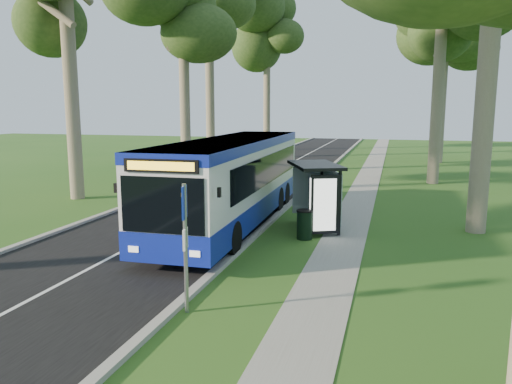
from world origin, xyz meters
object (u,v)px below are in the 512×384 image
at_px(bus_stop_sign, 185,234).
at_px(bus_shelter, 317,185).
at_px(litter_bin, 305,224).
at_px(car_white, 211,157).
at_px(bus, 232,181).
at_px(car_silver, 228,153).

relative_size(bus_stop_sign, bus_shelter, 0.89).
xyz_separation_m(bus_shelter, litter_bin, (-0.22, -1.20, -1.19)).
xyz_separation_m(bus_shelter, car_white, (-10.72, 17.60, -0.92)).
bearing_deg(bus_shelter, litter_bin, -123.80).
bearing_deg(bus_shelter, bus_stop_sign, -124.79).
height_order(bus_stop_sign, car_white, bus_stop_sign).
bearing_deg(bus_stop_sign, litter_bin, 66.18).
bearing_deg(bus_stop_sign, bus, 88.99).
height_order(bus_shelter, litter_bin, bus_shelter).
bearing_deg(litter_bin, bus_shelter, 79.53).
bearing_deg(car_silver, bus_shelter, -61.62).
relative_size(bus_shelter, car_silver, 0.74).
bearing_deg(car_white, car_silver, 78.21).
height_order(car_white, car_silver, car_white).
xyz_separation_m(bus, litter_bin, (3.00, -1.27, -1.19)).
bearing_deg(bus, car_white, 112.00).
distance_m(bus, litter_bin, 3.47).
bearing_deg(car_silver, bus, -68.92).
xyz_separation_m(litter_bin, car_silver, (-10.36, 22.53, 0.20)).
bearing_deg(litter_bin, car_silver, 114.69).
relative_size(litter_bin, car_white, 0.22).
height_order(bus, car_white, bus).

